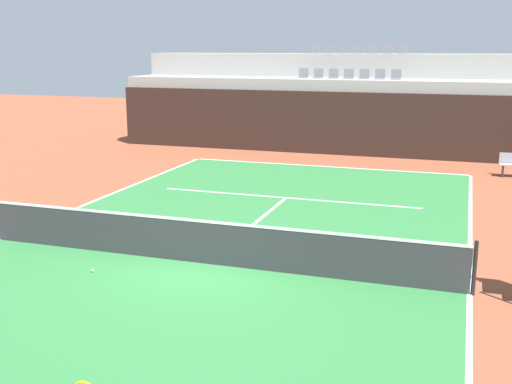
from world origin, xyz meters
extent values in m
plane|color=brown|center=(0.00, 0.00, 0.00)|extent=(80.00, 80.00, 0.00)
cube|color=#2D7238|center=(0.00, 0.00, 0.01)|extent=(11.00, 24.00, 0.01)
cube|color=white|center=(0.00, 11.95, 0.01)|extent=(11.00, 0.10, 0.00)
cube|color=white|center=(-5.45, 0.00, 0.01)|extent=(0.10, 24.00, 0.00)
cube|color=white|center=(5.45, 0.00, 0.01)|extent=(0.10, 24.00, 0.00)
cube|color=white|center=(0.00, 6.40, 0.01)|extent=(8.26, 0.10, 0.00)
cube|color=white|center=(0.00, 3.20, 0.01)|extent=(0.10, 6.40, 0.00)
cube|color=black|center=(0.00, 14.98, 1.36)|extent=(20.90, 0.30, 2.72)
cube|color=#9E9E99|center=(0.00, 16.33, 1.61)|extent=(20.90, 2.40, 3.22)
cube|color=#9E9E99|center=(0.00, 18.73, 2.15)|extent=(20.90, 2.40, 4.30)
cube|color=slate|center=(-2.09, 16.33, 3.24)|extent=(0.44, 0.44, 0.04)
cube|color=slate|center=(-2.09, 16.53, 3.46)|extent=(0.44, 0.04, 0.40)
cube|color=slate|center=(-1.39, 16.33, 3.24)|extent=(0.44, 0.44, 0.04)
cube|color=slate|center=(-1.39, 16.53, 3.46)|extent=(0.44, 0.04, 0.40)
cube|color=slate|center=(-0.70, 16.33, 3.24)|extent=(0.44, 0.44, 0.04)
cube|color=slate|center=(-0.70, 16.53, 3.46)|extent=(0.44, 0.04, 0.40)
cube|color=slate|center=(0.00, 16.33, 3.24)|extent=(0.44, 0.44, 0.04)
cube|color=slate|center=(0.00, 16.53, 3.46)|extent=(0.44, 0.04, 0.40)
cube|color=slate|center=(0.70, 16.33, 3.24)|extent=(0.44, 0.44, 0.04)
cube|color=slate|center=(0.70, 16.53, 3.46)|extent=(0.44, 0.04, 0.40)
cube|color=slate|center=(1.39, 16.33, 3.24)|extent=(0.44, 0.44, 0.04)
cube|color=slate|center=(1.39, 16.53, 3.46)|extent=(0.44, 0.04, 0.40)
cube|color=slate|center=(2.09, 16.33, 3.24)|extent=(0.44, 0.44, 0.04)
cube|color=slate|center=(2.09, 16.53, 3.46)|extent=(0.44, 0.04, 0.40)
cube|color=slate|center=(-2.09, 18.73, 4.32)|extent=(0.44, 0.44, 0.04)
cube|color=slate|center=(-2.09, 18.93, 4.54)|extent=(0.44, 0.04, 0.40)
cube|color=slate|center=(-1.39, 18.73, 4.32)|extent=(0.44, 0.44, 0.04)
cube|color=slate|center=(-1.39, 18.93, 4.54)|extent=(0.44, 0.04, 0.40)
cube|color=slate|center=(-0.70, 18.73, 4.32)|extent=(0.44, 0.44, 0.04)
cube|color=slate|center=(-0.70, 18.93, 4.54)|extent=(0.44, 0.04, 0.40)
cube|color=slate|center=(0.00, 18.73, 4.32)|extent=(0.44, 0.44, 0.04)
cube|color=slate|center=(0.00, 18.93, 4.54)|extent=(0.44, 0.04, 0.40)
cube|color=slate|center=(0.70, 18.73, 4.32)|extent=(0.44, 0.44, 0.04)
cube|color=slate|center=(0.70, 18.93, 4.54)|extent=(0.44, 0.04, 0.40)
cube|color=slate|center=(1.39, 18.73, 4.32)|extent=(0.44, 0.44, 0.04)
cube|color=slate|center=(1.39, 18.93, 4.54)|extent=(0.44, 0.04, 0.40)
cube|color=slate|center=(2.09, 18.73, 4.32)|extent=(0.44, 0.44, 0.04)
cube|color=slate|center=(2.09, 18.93, 4.54)|extent=(0.44, 0.04, 0.40)
cylinder|color=black|center=(5.50, 0.00, 0.55)|extent=(0.08, 0.08, 1.07)
cube|color=#333338|center=(0.00, 0.00, 0.47)|extent=(10.90, 0.02, 0.92)
cube|color=white|center=(0.00, 0.00, 0.96)|extent=(10.90, 0.04, 0.05)
cube|color=#2D2D33|center=(6.54, 12.02, 0.21)|extent=(0.06, 0.06, 0.42)
cube|color=#2D2D33|center=(6.54, 12.30, 0.21)|extent=(0.06, 0.06, 0.42)
sphere|color=#CCE033|center=(-2.02, -1.25, 0.04)|extent=(0.07, 0.07, 0.07)
camera|label=1|loc=(5.15, -11.81, 4.58)|focal=43.81mm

